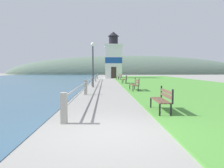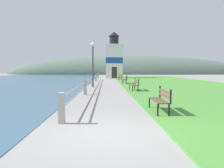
{
  "view_description": "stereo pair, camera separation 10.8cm",
  "coord_description": "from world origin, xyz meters",
  "px_view_note": "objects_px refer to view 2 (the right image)",
  "views": [
    {
      "loc": [
        -0.15,
        -5.38,
        1.6
      ],
      "look_at": [
        0.48,
        13.79,
        0.3
      ],
      "focal_mm": 35.0,
      "sensor_mm": 36.0,
      "label": 1
    },
    {
      "loc": [
        -0.04,
        -5.38,
        1.6
      ],
      "look_at": [
        0.48,
        13.79,
        0.3
      ],
      "focal_mm": 35.0,
      "sensor_mm": 36.0,
      "label": 2
    }
  ],
  "objects_px": {
    "park_bench_far": "(125,79)",
    "lamp_post": "(93,56)",
    "park_bench_midway": "(135,84)",
    "lighthouse": "(114,59)",
    "park_bench_near": "(161,98)",
    "park_bench_by_lighthouse": "(120,76)"
  },
  "relations": [
    {
      "from": "lighthouse",
      "to": "lamp_post",
      "type": "xyz_separation_m",
      "value": [
        -2.6,
        -20.31,
        -0.77
      ]
    },
    {
      "from": "park_bench_midway",
      "to": "park_bench_far",
      "type": "relative_size",
      "value": 0.87
    },
    {
      "from": "park_bench_far",
      "to": "lighthouse",
      "type": "distance_m",
      "value": 16.03
    },
    {
      "from": "park_bench_midway",
      "to": "park_bench_by_lighthouse",
      "type": "distance_m",
      "value": 16.89
    },
    {
      "from": "park_bench_far",
      "to": "lamp_post",
      "type": "relative_size",
      "value": 0.49
    },
    {
      "from": "park_bench_far",
      "to": "lamp_post",
      "type": "distance_m",
      "value": 6.05
    },
    {
      "from": "park_bench_far",
      "to": "park_bench_near",
      "type": "bearing_deg",
      "value": 97.51
    },
    {
      "from": "park_bench_midway",
      "to": "lighthouse",
      "type": "bearing_deg",
      "value": -89.77
    },
    {
      "from": "lighthouse",
      "to": "park_bench_near",
      "type": "bearing_deg",
      "value": -89.0
    },
    {
      "from": "park_bench_near",
      "to": "park_bench_midway",
      "type": "xyz_separation_m",
      "value": [
        0.1,
        8.0,
        0.0
      ]
    },
    {
      "from": "park_bench_midway",
      "to": "lamp_post",
      "type": "relative_size",
      "value": 0.43
    },
    {
      "from": "park_bench_far",
      "to": "park_bench_by_lighthouse",
      "type": "distance_m",
      "value": 8.81
    },
    {
      "from": "park_bench_by_lighthouse",
      "to": "lamp_post",
      "type": "xyz_separation_m",
      "value": [
        -3.2,
        -13.38,
        2.2
      ]
    },
    {
      "from": "park_bench_by_lighthouse",
      "to": "park_bench_midway",
      "type": "bearing_deg",
      "value": 82.81
    },
    {
      "from": "park_bench_near",
      "to": "lamp_post",
      "type": "height_order",
      "value": "lamp_post"
    },
    {
      "from": "park_bench_by_lighthouse",
      "to": "lighthouse",
      "type": "distance_m",
      "value": 7.56
    },
    {
      "from": "park_bench_by_lighthouse",
      "to": "park_bench_far",
      "type": "bearing_deg",
      "value": 83.19
    },
    {
      "from": "park_bench_midway",
      "to": "park_bench_by_lighthouse",
      "type": "relative_size",
      "value": 0.96
    },
    {
      "from": "park_bench_far",
      "to": "lighthouse",
      "type": "xyz_separation_m",
      "value": [
        -0.69,
        15.74,
        2.97
      ]
    },
    {
      "from": "park_bench_near",
      "to": "park_bench_midway",
      "type": "distance_m",
      "value": 8.0
    },
    {
      "from": "park_bench_far",
      "to": "lighthouse",
      "type": "height_order",
      "value": "lighthouse"
    },
    {
      "from": "park_bench_near",
      "to": "park_bench_far",
      "type": "height_order",
      "value": "same"
    }
  ]
}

